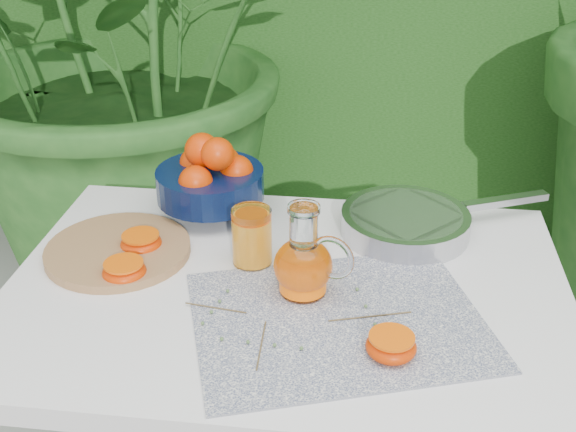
# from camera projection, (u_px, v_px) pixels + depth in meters

# --- Properties ---
(potted_plant_left) EXTENTS (2.43, 2.43, 1.82)m
(potted_plant_left) POSITION_uv_depth(u_px,v_px,m) (132.00, 24.00, 2.32)
(potted_plant_left) COLOR #20531C
(potted_plant_left) RESTS_ON ground
(white_table) EXTENTS (1.00, 0.70, 0.75)m
(white_table) POSITION_uv_depth(u_px,v_px,m) (287.00, 323.00, 1.32)
(white_table) COLOR white
(white_table) RESTS_ON ground
(placemat) EXTENTS (0.56, 0.50, 0.00)m
(placemat) POSITION_uv_depth(u_px,v_px,m) (338.00, 320.00, 1.19)
(placemat) COLOR #0B163F
(placemat) RESTS_ON white_table
(cutting_board) EXTENTS (0.36, 0.36, 0.02)m
(cutting_board) POSITION_uv_depth(u_px,v_px,m) (118.00, 250.00, 1.37)
(cutting_board) COLOR olive
(cutting_board) RESTS_ON white_table
(fruit_bowl) EXTENTS (0.28, 0.28, 0.18)m
(fruit_bowl) POSITION_uv_depth(u_px,v_px,m) (211.00, 177.00, 1.49)
(fruit_bowl) COLOR black
(fruit_bowl) RESTS_ON white_table
(juice_pitcher) EXTENTS (0.16, 0.13, 0.17)m
(juice_pitcher) POSITION_uv_depth(u_px,v_px,m) (304.00, 263.00, 1.23)
(juice_pitcher) COLOR white
(juice_pitcher) RESTS_ON white_table
(juice_tumbler) EXTENTS (0.09, 0.09, 0.11)m
(juice_tumbler) POSITION_uv_depth(u_px,v_px,m) (252.00, 238.00, 1.32)
(juice_tumbler) COLOR white
(juice_tumbler) RESTS_ON white_table
(saute_pan) EXTENTS (0.47, 0.34, 0.05)m
(saute_pan) POSITION_uv_depth(u_px,v_px,m) (407.00, 222.00, 1.44)
(saute_pan) COLOR #B4B4B9
(saute_pan) RESTS_ON white_table
(orange_halves) EXTENTS (0.57, 0.35, 0.04)m
(orange_halves) POSITION_uv_depth(u_px,v_px,m) (209.00, 283.00, 1.26)
(orange_halves) COLOR #EA3D02
(orange_halves) RESTS_ON white_table
(thyme_sprigs) EXTENTS (0.38, 0.23, 0.01)m
(thyme_sprigs) POSITION_uv_depth(u_px,v_px,m) (286.00, 322.00, 1.18)
(thyme_sprigs) COLOR brown
(thyme_sprigs) RESTS_ON white_table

